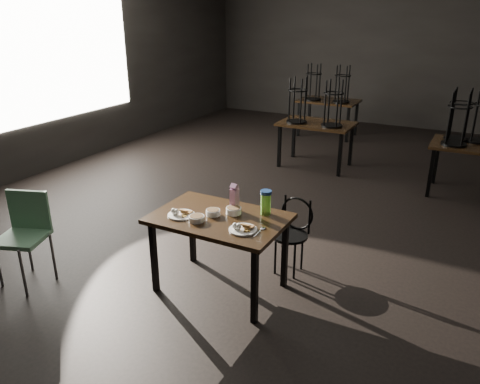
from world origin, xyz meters
The scene contains 15 objects.
room centered at (-0.06, 0.01, 2.33)m, with size 12.00×12.04×3.22m.
main_table centered at (-0.68, -1.73, 0.67)m, with size 1.20×0.80×0.75m.
plate_left centered at (-1.00, -1.88, 0.77)m, with size 0.25×0.25×0.08m.
plate_right centered at (-0.36, -1.89, 0.77)m, with size 0.24×0.24×0.08m.
bowl_near centered at (-0.75, -1.73, 0.78)m, with size 0.13×0.13×0.05m.
bowl_far centered at (-0.60, -1.61, 0.78)m, with size 0.14×0.14×0.06m.
bowl_big centered at (-0.81, -1.91, 0.78)m, with size 0.14×0.14×0.05m.
juice_carton centered at (-0.63, -1.54, 0.87)m, with size 0.07×0.07×0.26m.
water_bottle centered at (-0.33, -1.49, 0.87)m, with size 0.11×0.11×0.23m.
spoon centered at (-0.22, -1.79, 0.75)m, with size 0.04×0.21×0.01m.
bentwood_chair centered at (-0.22, -1.08, 0.45)m, with size 0.37×0.36×0.76m.
school_chair centered at (-2.41, -2.46, 0.54)m, with size 0.53×0.53×0.89m.
bg_table_left centered at (-1.16, 2.24, 0.75)m, with size 1.20×0.80×1.48m.
bg_table_right centered at (1.24, 2.01, 0.80)m, with size 1.20×0.80×1.48m.
bg_table_far centered at (-1.63, 4.34, 0.75)m, with size 1.20×0.80×1.48m.
Camera 1 is at (1.29, -5.04, 2.49)m, focal length 35.00 mm.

